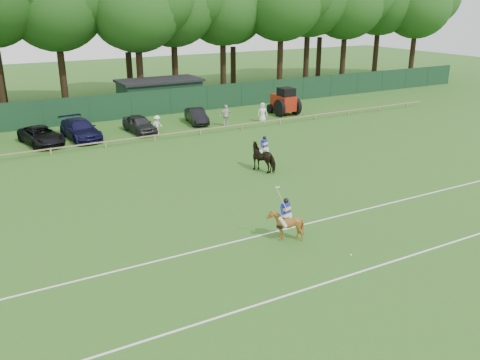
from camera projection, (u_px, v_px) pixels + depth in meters
ground at (260, 225)px, 25.49m from camera, size 160.00×160.00×0.00m
horse_dark at (264, 157)px, 33.38m from camera, size 1.72×2.39×1.84m
horse_chestnut at (285, 225)px, 23.72m from camera, size 1.58×1.68×1.52m
suv_black at (41, 136)px, 39.59m from camera, size 3.31×5.40×1.40m
sedan_navy at (80, 129)px, 41.16m from camera, size 2.78×5.61×1.57m
hatch_grey at (140, 124)px, 43.13m from camera, size 2.15×4.46×1.47m
estate_black at (197, 116)px, 46.41m from camera, size 2.11×4.26×1.34m
spectator_left at (157, 125)px, 42.59m from camera, size 1.17×0.93×1.59m
spectator_mid at (226, 115)px, 45.30m from camera, size 1.17×0.58×1.92m
spectator_right at (263, 112)px, 46.86m from camera, size 1.02×0.85×1.79m
rider_dark at (264, 146)px, 33.10m from camera, size 0.91×0.55×1.41m
rider_chestnut at (286, 211)px, 23.47m from camera, size 0.98×0.53×2.05m
polo_ball at (351, 255)px, 22.43m from camera, size 0.09×0.09×0.09m
pitch_lines at (301, 254)px, 22.60m from camera, size 60.00×5.10×0.01m
pitch_rail at (143, 137)px, 40.17m from camera, size 62.10×0.10×0.50m
perimeter_fence at (111, 107)px, 47.32m from camera, size 92.08×0.08×2.50m
utility_shed at (160, 94)px, 52.44m from camera, size 8.40×4.40×3.04m
tree_row at (110, 104)px, 55.25m from camera, size 96.00×12.00×21.00m
tractor at (284, 102)px, 49.81m from camera, size 2.24×3.19×2.67m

